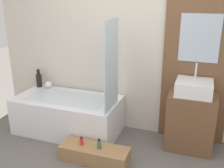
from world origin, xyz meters
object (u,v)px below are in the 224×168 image
at_px(vase_tall_dark, 39,80).
at_px(bottle_soap_secondary, 99,144).
at_px(vase_round_light, 48,85).
at_px(bottle_soap_primary, 81,141).
at_px(bathtub, 68,114).
at_px(wooden_step_bench, 94,154).
at_px(sink, 194,88).

bearing_deg(vase_tall_dark, bottle_soap_secondary, -31.56).
bearing_deg(vase_round_light, bottle_soap_primary, -40.79).
relative_size(bathtub, bottle_soap_secondary, 12.17).
bearing_deg(bathtub, bottle_soap_primary, -49.04).
xyz_separation_m(wooden_step_bench, vase_tall_dark, (-1.25, 0.81, 0.53)).
distance_m(bathtub, bottle_soap_primary, 0.71).
xyz_separation_m(vase_tall_dark, bottle_soap_primary, (1.09, -0.81, -0.39)).
distance_m(bathtub, wooden_step_bench, 0.84).
bearing_deg(bottle_soap_primary, bathtub, 130.96).
distance_m(bottle_soap_primary, bottle_soap_secondary, 0.22).
distance_m(vase_tall_dark, bottle_soap_primary, 1.41).
height_order(sink, vase_round_light, sink).
bearing_deg(vase_round_light, bottle_soap_secondary, -34.79).
height_order(bathtub, bottle_soap_primary, bathtub).
bearing_deg(bottle_soap_secondary, wooden_step_bench, -180.00).
bearing_deg(wooden_step_bench, bottle_soap_secondary, 0.00).
bearing_deg(sink, bathtub, -175.22).
bearing_deg(vase_round_light, bathtub, -29.74).
height_order(wooden_step_bench, vase_round_light, vase_round_light).
relative_size(vase_tall_dark, bottle_soap_secondary, 2.32).
distance_m(bathtub, vase_round_light, 0.61).
bearing_deg(bottle_soap_primary, sink, 29.71).
bearing_deg(sink, bottle_soap_secondary, -144.84).
bearing_deg(wooden_step_bench, vase_round_light, 143.73).
distance_m(wooden_step_bench, vase_tall_dark, 1.58).
distance_m(vase_tall_dark, vase_round_light, 0.18).
distance_m(sink, vase_tall_dark, 2.28).
distance_m(bathtub, bottle_soap_secondary, 0.87).
bearing_deg(bathtub, vase_round_light, 150.26).
height_order(wooden_step_bench, bottle_soap_primary, bottle_soap_primary).
xyz_separation_m(bathtub, wooden_step_bench, (0.63, -0.53, -0.16)).
relative_size(wooden_step_bench, vase_tall_dark, 2.96).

